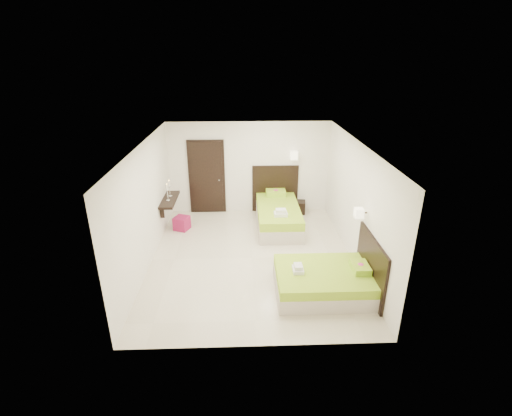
{
  "coord_description": "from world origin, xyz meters",
  "views": [
    {
      "loc": [
        -0.18,
        -7.32,
        4.29
      ],
      "look_at": [
        0.1,
        0.3,
        1.1
      ],
      "focal_mm": 26.0,
      "sensor_mm": 36.0,
      "label": 1
    }
  ],
  "objects_px": {
    "nightstand": "(298,207)",
    "ottoman": "(182,223)",
    "bed_single": "(278,214)",
    "bed_double": "(327,280)"
  },
  "relations": [
    {
      "from": "bed_single",
      "to": "bed_double",
      "type": "relative_size",
      "value": 1.2
    },
    {
      "from": "bed_single",
      "to": "bed_double",
      "type": "bearing_deg",
      "value": -77.86
    },
    {
      "from": "bed_single",
      "to": "nightstand",
      "type": "distance_m",
      "value": 1.05
    },
    {
      "from": "bed_double",
      "to": "ottoman",
      "type": "xyz_separation_m",
      "value": [
        -3.21,
        2.9,
        -0.09
      ]
    },
    {
      "from": "ottoman",
      "to": "bed_single",
      "type": "bearing_deg",
      "value": 4.17
    },
    {
      "from": "nightstand",
      "to": "ottoman",
      "type": "relative_size",
      "value": 1.12
    },
    {
      "from": "bed_double",
      "to": "ottoman",
      "type": "distance_m",
      "value": 4.32
    },
    {
      "from": "bed_single",
      "to": "nightstand",
      "type": "xyz_separation_m",
      "value": [
        0.66,
        0.8,
        -0.15
      ]
    },
    {
      "from": "bed_single",
      "to": "ottoman",
      "type": "height_order",
      "value": "bed_single"
    },
    {
      "from": "bed_double",
      "to": "ottoman",
      "type": "height_order",
      "value": "bed_double"
    }
  ]
}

